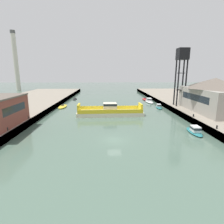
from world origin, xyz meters
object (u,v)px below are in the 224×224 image
object	(u,v)px
warehouse_shed	(214,95)
crane_tower	(182,61)
moored_boat_mid_right	(63,106)
chain_ferry	(110,111)
smokestack_distant_a	(16,60)
moored_boat_far_left	(149,101)
moored_boat_far_right	(75,99)
moored_boat_near_right	(195,130)
moored_boat_mid_left	(159,106)
moored_boat_near_left	(145,99)

from	to	relation	value
warehouse_shed	crane_tower	bearing A→B (deg)	120.28
crane_tower	moored_boat_mid_right	bearing A→B (deg)	171.34
chain_ferry	smokestack_distant_a	bearing A→B (deg)	129.03
moored_boat_far_left	moored_boat_far_right	xyz separation A→B (m)	(-32.31, 9.00, -0.45)
moored_boat_near_right	crane_tower	xyz separation A→B (m)	(5.78, 23.33, 15.02)
moored_boat_far_right	crane_tower	world-z (taller)	crane_tower
moored_boat_far_left	moored_boat_far_right	size ratio (longest dim) A/B	1.40
moored_boat_mid_left	smokestack_distant_a	size ratio (longest dim) A/B	0.16
moored_boat_far_left	moored_boat_near_left	bearing A→B (deg)	91.55
moored_boat_mid_right	crane_tower	xyz separation A→B (m)	(39.48, -6.01, 15.35)
moored_boat_far_right	moored_boat_mid_right	bearing A→B (deg)	-93.39
moored_boat_mid_left	moored_boat_far_left	size ratio (longest dim) A/B	0.73
moored_boat_near_left	moored_boat_mid_left	size ratio (longest dim) A/B	1.12
moored_boat_far_left	moored_boat_far_right	world-z (taller)	moored_boat_far_left
moored_boat_far_left	warehouse_shed	distance (m)	28.45
moored_boat_mid_right	warehouse_shed	size ratio (longest dim) A/B	0.37
smokestack_distant_a	moored_boat_far_left	bearing A→B (deg)	-34.59
moored_boat_near_left	moored_boat_near_right	bearing A→B (deg)	-89.39
moored_boat_mid_left	warehouse_shed	xyz separation A→B (m)	(11.11, -13.30, 5.66)
crane_tower	moored_boat_far_left	bearing A→B (deg)	111.14
moored_boat_far_left	smokestack_distant_a	bearing A→B (deg)	145.41
moored_boat_far_left	crane_tower	distance (m)	22.52
moored_boat_mid_left	smokestack_distant_a	world-z (taller)	smokestack_distant_a
moored_boat_near_left	moored_boat_far_right	world-z (taller)	moored_boat_near_left
moored_boat_mid_left	crane_tower	distance (m)	16.49
moored_boat_far_right	crane_tower	bearing A→B (deg)	-32.75
chain_ferry	crane_tower	size ratio (longest dim) A/B	1.06
moored_boat_mid_left	moored_boat_far_left	distance (m)	12.05
chain_ferry	warehouse_shed	bearing A→B (deg)	-5.77
moored_boat_near_right	warehouse_shed	size ratio (longest dim) A/B	0.29
moored_boat_near_left	warehouse_shed	xyz separation A→B (m)	(11.91, -33.01, 5.88)
crane_tower	smokestack_distant_a	distance (m)	110.58
crane_tower	smokestack_distant_a	size ratio (longest dim) A/B	0.46
moored_boat_mid_right	moored_boat_far_left	bearing A→B (deg)	16.15
moored_boat_far_right	warehouse_shed	distance (m)	56.13
moored_boat_mid_left	moored_boat_far_right	world-z (taller)	moored_boat_mid_left
moored_boat_mid_right	smokestack_distant_a	distance (m)	81.48
moored_boat_near_right	smokestack_distant_a	xyz separation A→B (m)	(-79.45, 93.61, 20.07)
chain_ferry	moored_boat_far_right	world-z (taller)	chain_ferry
moored_boat_near_left	chain_ferry	bearing A→B (deg)	-118.69
moored_boat_far_right	moored_boat_mid_left	bearing A→B (deg)	-32.59
chain_ferry	moored_boat_mid_right	size ratio (longest dim) A/B	2.41
moored_boat_far_left	crane_tower	size ratio (longest dim) A/B	0.46
moored_boat_near_right	moored_boat_mid_right	xyz separation A→B (m)	(-33.71, 29.34, -0.33)
warehouse_shed	smokestack_distant_a	bearing A→B (deg)	138.66
moored_boat_mid_left	smokestack_distant_a	xyz separation A→B (m)	(-79.75, 66.62, 20.18)
chain_ferry	moored_boat_mid_right	bearing A→B (deg)	142.57
moored_boat_near_right	crane_tower	size ratio (longest dim) A/B	0.35
moored_boat_mid_left	moored_boat_mid_right	xyz separation A→B (m)	(-34.00, 2.36, -0.23)
crane_tower	smokestack_distant_a	xyz separation A→B (m)	(-85.23, 70.28, 5.06)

